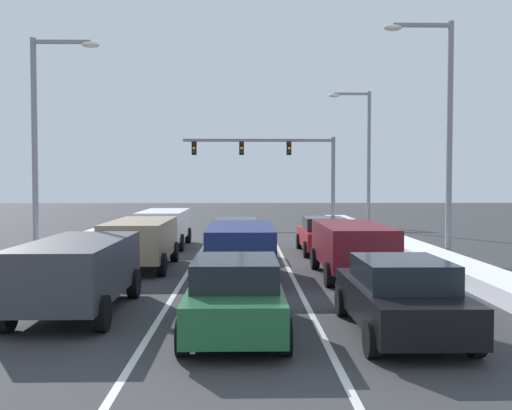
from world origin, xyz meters
TOP-DOWN VIEW (x-y plane):
  - ground_plane at (0.00, 14.49)m, footprint 120.00×120.00m
  - lane_stripe_between_right_lane_and_center_lane at (1.70, 18.11)m, footprint 0.14×39.84m
  - lane_stripe_between_center_lane_and_left_lane at (-1.70, 18.11)m, footprint 0.14×39.84m
  - snow_bank_right_shoulder at (7.00, 18.11)m, footprint 1.45×39.84m
  - snow_bank_left_shoulder at (-7.00, 18.11)m, footprint 1.30×39.84m
  - sedan_black_right_lane_nearest at (3.25, 5.79)m, footprint 2.00×4.50m
  - suv_maroon_right_lane_second at (3.57, 12.61)m, footprint 2.16×4.90m
  - sedan_red_right_lane_third at (3.52, 18.82)m, footprint 2.00×4.50m
  - sedan_green_center_lane_nearest at (-0.01, 5.95)m, footprint 2.00×4.50m
  - suv_navy_center_lane_second at (0.07, 12.21)m, footprint 2.16×4.90m
  - sedan_silver_center_lane_third at (-0.17, 18.01)m, footprint 2.00×4.50m
  - suv_charcoal_left_lane_nearest at (-3.65, 7.79)m, footprint 2.16×4.90m
  - suv_tan_left_lane_second at (-3.41, 14.59)m, footprint 2.16×4.90m
  - suv_white_left_lane_third at (-3.53, 21.24)m, footprint 2.16×4.90m
  - traffic_light_gantry at (2.77, 36.21)m, footprint 10.94×0.47m
  - street_lamp_right_near at (7.59, 16.30)m, footprint 2.66×0.36m
  - street_lamp_right_mid at (7.65, 30.79)m, footprint 2.66×0.36m
  - street_lamp_left_mid at (-7.58, 17.17)m, footprint 2.66×0.36m

SIDE VIEW (x-z plane):
  - ground_plane at x=0.00m, z-range 0.00..0.00m
  - lane_stripe_between_right_lane_and_center_lane at x=1.70m, z-range 0.00..0.01m
  - lane_stripe_between_center_lane_and_left_lane at x=-1.70m, z-range 0.00..0.01m
  - snow_bank_right_shoulder at x=7.00m, z-range 0.00..0.47m
  - snow_bank_left_shoulder at x=-7.00m, z-range 0.00..0.59m
  - sedan_black_right_lane_nearest at x=3.25m, z-range 0.01..1.52m
  - sedan_red_right_lane_third at x=3.52m, z-range 0.01..1.52m
  - sedan_green_center_lane_nearest at x=-0.01m, z-range 0.01..1.52m
  - sedan_silver_center_lane_third at x=-0.17m, z-range 0.01..1.52m
  - suv_maroon_right_lane_second at x=3.57m, z-range 0.18..1.85m
  - suv_navy_center_lane_second at x=0.07m, z-range 0.18..1.85m
  - suv_charcoal_left_lane_nearest at x=-3.65m, z-range 0.18..1.85m
  - suv_tan_left_lane_second at x=-3.41m, z-range 0.18..1.85m
  - suv_white_left_lane_third at x=-3.53m, z-range 0.18..1.85m
  - traffic_light_gantry at x=2.77m, z-range 1.64..7.84m
  - street_lamp_left_mid at x=-7.58m, z-range 0.81..9.34m
  - street_lamp_right_mid at x=7.65m, z-range 0.82..9.44m
  - street_lamp_right_near at x=7.59m, z-range 0.82..9.83m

